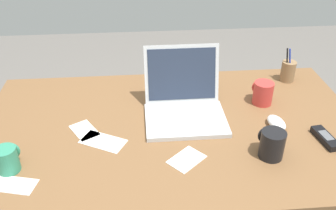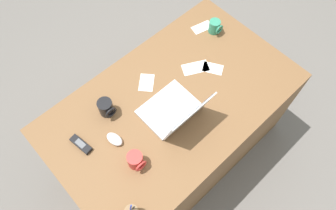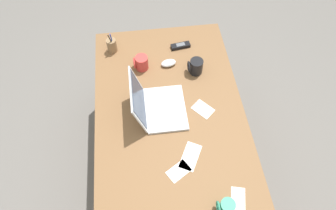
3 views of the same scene
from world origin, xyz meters
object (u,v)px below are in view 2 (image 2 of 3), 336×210
coffee_mug_white (136,160)px  computer_mouse (115,139)px  coffee_mug_spare (106,108)px  cordless_phone (81,144)px  coffee_mug_tall (215,27)px  laptop (175,111)px

coffee_mug_white → computer_mouse: bearing=-89.0°
coffee_mug_spare → computer_mouse: bearing=64.7°
computer_mouse → cordless_phone: size_ratio=0.73×
coffee_mug_tall → cordless_phone: (1.11, 0.06, -0.03)m
cordless_phone → coffee_mug_tall: bearing=-177.0°
coffee_mug_spare → coffee_mug_white: bearing=77.7°
computer_mouse → coffee_mug_tall: (-0.96, -0.16, 0.03)m
coffee_mug_white → coffee_mug_tall: size_ratio=1.11×
computer_mouse → laptop: bearing=151.7°
coffee_mug_tall → cordless_phone: coffee_mug_tall is taller
coffee_mug_spare → cordless_phone: (0.23, 0.06, -0.04)m
laptop → cordless_phone: (0.50, -0.22, -0.04)m
computer_mouse → coffee_mug_tall: coffee_mug_tall is taller
laptop → cordless_phone: size_ratio=2.30×
coffee_mug_tall → cordless_phone: size_ratio=0.64×
coffee_mug_tall → coffee_mug_spare: (0.88, -0.00, 0.01)m
computer_mouse → coffee_mug_tall: 0.98m
laptop → coffee_mug_spare: 0.39m
laptop → coffee_mug_spare: laptop is taller
laptop → coffee_mug_white: laptop is taller
coffee_mug_white → cordless_phone: (0.15, -0.28, -0.04)m
computer_mouse → coffee_mug_spare: coffee_mug_spare is taller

